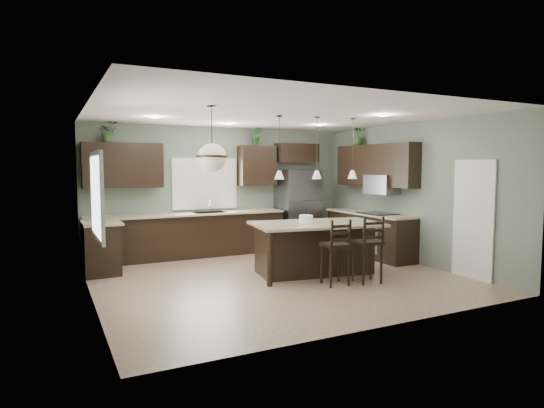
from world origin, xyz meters
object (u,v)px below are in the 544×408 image
at_px(serving_dish, 306,219).
at_px(bar_stool_center, 335,252).
at_px(bar_stool_right, 367,249).
at_px(refrigerator, 298,209).
at_px(kitchen_island, 316,248).
at_px(plant_back_left, 108,132).

relative_size(serving_dish, bar_stool_center, 0.22).
distance_m(bar_stool_center, bar_stool_right, 0.58).
height_order(refrigerator, bar_stool_right, refrigerator).
distance_m(serving_dish, bar_stool_center, 0.95).
bearing_deg(bar_stool_right, bar_stool_center, 177.19).
distance_m(refrigerator, bar_stool_right, 3.42).
relative_size(refrigerator, bar_stool_right, 1.66).
bearing_deg(serving_dish, kitchen_island, -9.00).
relative_size(kitchen_island, plant_back_left, 5.49).
bearing_deg(serving_dish, refrigerator, 63.35).
relative_size(bar_stool_center, bar_stool_right, 0.98).
bearing_deg(serving_dish, plant_back_left, 138.99).
distance_m(kitchen_island, bar_stool_right, 1.01).
xyz_separation_m(serving_dish, bar_stool_center, (0.05, -0.84, -0.45)).
height_order(serving_dish, plant_back_left, plant_back_left).
relative_size(refrigerator, plant_back_left, 4.52).
bearing_deg(bar_stool_right, plant_back_left, 143.64).
relative_size(bar_stool_right, plant_back_left, 2.73).
bearing_deg(bar_stool_center, kitchen_island, 85.62).
distance_m(bar_stool_center, plant_back_left, 5.01).
bearing_deg(bar_stool_center, bar_stool_right, -5.21).
xyz_separation_m(refrigerator, serving_dish, (-1.21, -2.41, 0.07)).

